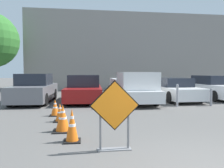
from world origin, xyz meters
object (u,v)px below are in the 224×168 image
(traffic_cone_third, at_px, (60,113))
(pickup_truck, at_px, (133,89))
(bollard_nearest, at_px, (177,95))
(parked_car_second, at_px, (84,89))
(road_closed_sign, at_px, (115,112))
(bollard_second, at_px, (211,96))
(parked_car_fourth, at_px, (212,88))
(traffic_cone_nearest, at_px, (72,125))
(parked_car_nearest, at_px, (34,89))
(traffic_cone_second, at_px, (63,118))
(parked_car_third, at_px, (174,89))
(traffic_cone_fourth, at_px, (55,108))

(traffic_cone_third, xyz_separation_m, pickup_truck, (3.46, 4.16, 0.44))
(traffic_cone_third, height_order, bollard_nearest, bollard_nearest)
(parked_car_second, distance_m, bollard_nearest, 4.97)
(road_closed_sign, distance_m, parked_car_second, 7.72)
(bollard_nearest, bearing_deg, bollard_second, 0.00)
(bollard_nearest, xyz_separation_m, bollard_second, (1.72, 0.00, -0.11))
(parked_car_second, distance_m, parked_car_fourth, 7.90)
(traffic_cone_third, xyz_separation_m, parked_car_fourth, (8.73, 5.19, 0.36))
(traffic_cone_nearest, bearing_deg, traffic_cone_third, 102.74)
(traffic_cone_nearest, distance_m, traffic_cone_third, 2.22)
(traffic_cone_nearest, relative_size, pickup_truck, 0.15)
(pickup_truck, bearing_deg, traffic_cone_nearest, 65.63)
(traffic_cone_nearest, xyz_separation_m, parked_car_nearest, (-2.29, 6.92, 0.32))
(traffic_cone_nearest, xyz_separation_m, pickup_truck, (2.97, 6.32, 0.35))
(parked_car_second, bearing_deg, traffic_cone_second, 86.89)
(traffic_cone_nearest, height_order, parked_car_third, parked_car_third)
(traffic_cone_third, height_order, parked_car_third, parked_car_third)
(parked_car_fourth, relative_size, bollard_second, 5.33)
(pickup_truck, height_order, bollard_second, pickup_truck)
(bollard_second, bearing_deg, pickup_truck, 153.17)
(parked_car_fourth, relative_size, bollard_nearest, 4.30)
(bollard_nearest, bearing_deg, pickup_truck, 134.69)
(bollard_nearest, height_order, bollard_second, bollard_nearest)
(road_closed_sign, height_order, parked_car_third, road_closed_sign)
(traffic_cone_nearest, relative_size, parked_car_third, 0.17)
(traffic_cone_second, height_order, parked_car_fourth, parked_car_fourth)
(parked_car_nearest, xyz_separation_m, bollard_nearest, (6.98, -2.34, -0.15))
(traffic_cone_fourth, distance_m, parked_car_second, 4.00)
(parked_car_second, bearing_deg, traffic_cone_third, 83.11)
(road_closed_sign, distance_m, parked_car_fourth, 10.90)
(traffic_cone_second, bearing_deg, parked_car_second, 83.97)
(traffic_cone_second, distance_m, parked_car_second, 6.09)
(traffic_cone_third, xyz_separation_m, parked_car_nearest, (-1.80, 4.76, 0.41))
(traffic_cone_second, xyz_separation_m, parked_car_fourth, (8.53, 6.41, 0.30))
(pickup_truck, height_order, bollard_nearest, pickup_truck)
(traffic_cone_second, height_order, parked_car_nearest, parked_car_nearest)
(traffic_cone_nearest, xyz_separation_m, parked_car_third, (5.61, 7.06, 0.22))
(bollard_second, bearing_deg, parked_car_nearest, 164.94)
(traffic_cone_nearest, height_order, traffic_cone_fourth, traffic_cone_nearest)
(parked_car_third, bearing_deg, parked_car_nearest, 0.26)
(parked_car_second, xyz_separation_m, pickup_truck, (2.63, -0.66, 0.07))
(traffic_cone_second, xyz_separation_m, bollard_nearest, (4.99, 3.64, 0.20))
(traffic_cone_second, bearing_deg, parked_car_third, 46.06)
(parked_car_nearest, bearing_deg, traffic_cone_nearest, 110.94)
(traffic_cone_second, distance_m, bollard_second, 7.64)
(traffic_cone_second, height_order, parked_car_second, parked_car_second)
(traffic_cone_third, bearing_deg, traffic_cone_fourth, 105.43)
(pickup_truck, distance_m, parked_car_third, 2.74)
(traffic_cone_second, bearing_deg, traffic_cone_fourth, 101.97)
(bollard_nearest, bearing_deg, parked_car_fourth, 38.01)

